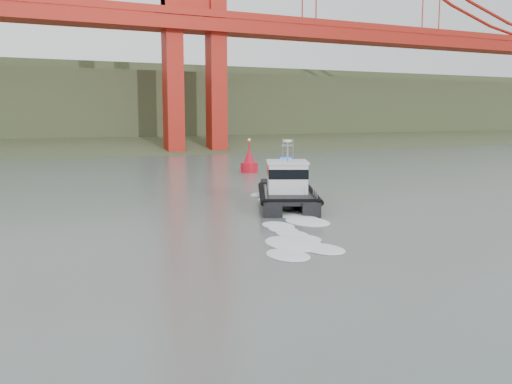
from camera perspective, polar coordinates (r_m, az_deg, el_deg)
ground at (r=25.12m, az=5.92°, el=-8.12°), size 400.00×400.00×0.00m
headlands at (r=146.52m, az=-21.22°, el=7.33°), size 500.00×105.36×27.12m
patrol_boat at (r=43.28m, az=3.15°, el=0.37°), size 8.03×11.22×5.14m
nav_buoy at (r=67.66m, az=-0.69°, el=2.91°), size 2.05×2.05×4.27m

